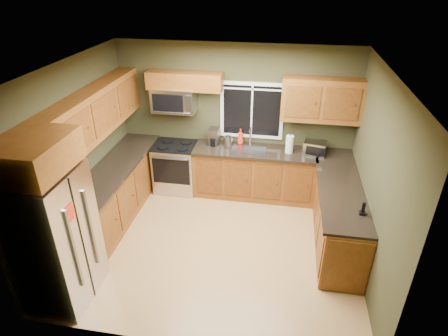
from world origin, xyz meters
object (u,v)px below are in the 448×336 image
(paper_towel_roll, at_px, (289,144))
(kettle, at_px, (228,141))
(microwave, at_px, (174,100))
(cordless_phone, at_px, (363,211))
(soap_bottle_c, at_px, (229,138))
(refrigerator, at_px, (55,239))
(coffee_maker, at_px, (214,137))
(toaster_oven, at_px, (315,148))
(range, at_px, (176,167))
(soap_bottle_a, at_px, (240,136))

(paper_towel_roll, bearing_deg, kettle, 178.41)
(microwave, distance_m, cordless_phone, 3.61)
(microwave, bearing_deg, soap_bottle_c, 4.19)
(refrigerator, relative_size, microwave, 2.37)
(coffee_maker, bearing_deg, paper_towel_roll, -4.68)
(microwave, height_order, kettle, microwave)
(coffee_maker, distance_m, paper_towel_roll, 1.35)
(microwave, relative_size, kettle, 3.05)
(paper_towel_roll, bearing_deg, cordless_phone, -59.71)
(kettle, xyz_separation_m, soap_bottle_c, (-0.01, 0.17, -0.02))
(microwave, xyz_separation_m, kettle, (0.97, -0.10, -0.68))
(toaster_oven, distance_m, cordless_phone, 1.79)
(refrigerator, height_order, kettle, refrigerator)
(microwave, relative_size, coffee_maker, 2.53)
(range, bearing_deg, coffee_maker, 9.34)
(refrigerator, bearing_deg, range, 76.03)
(cordless_phone, bearing_deg, coffee_maker, 142.41)
(range, bearing_deg, kettle, 2.11)
(toaster_oven, bearing_deg, microwave, 177.42)
(paper_towel_roll, xyz_separation_m, cordless_phone, (0.98, -1.68, -0.10))
(soap_bottle_c, bearing_deg, kettle, -85.15)
(soap_bottle_a, bearing_deg, coffee_maker, -166.19)
(toaster_oven, distance_m, soap_bottle_c, 1.54)
(microwave, relative_size, cordless_phone, 4.30)
(cordless_phone, bearing_deg, range, 151.06)
(paper_towel_roll, distance_m, cordless_phone, 1.95)
(toaster_oven, bearing_deg, range, -179.44)
(microwave, xyz_separation_m, paper_towel_roll, (2.05, -0.13, -0.63))
(range, height_order, microwave, microwave)
(toaster_oven, distance_m, paper_towel_roll, 0.43)
(coffee_maker, bearing_deg, cordless_phone, -37.59)
(microwave, distance_m, soap_bottle_a, 1.34)
(toaster_oven, height_order, soap_bottle_a, soap_bottle_a)
(microwave, height_order, soap_bottle_a, microwave)
(cordless_phone, bearing_deg, soap_bottle_a, 134.31)
(refrigerator, bearing_deg, toaster_oven, 41.40)
(range, bearing_deg, refrigerator, -103.97)
(toaster_oven, xyz_separation_m, soap_bottle_c, (-1.52, 0.18, -0.02))
(refrigerator, height_order, soap_bottle_c, refrigerator)
(toaster_oven, height_order, cordless_phone, toaster_oven)
(kettle, bearing_deg, paper_towel_roll, -1.59)
(refrigerator, relative_size, paper_towel_roll, 5.23)
(range, relative_size, soap_bottle_c, 4.98)
(microwave, bearing_deg, cordless_phone, -30.87)
(paper_towel_roll, relative_size, soap_bottle_c, 1.83)
(range, bearing_deg, toaster_oven, 0.56)
(toaster_oven, relative_size, cordless_phone, 2.33)
(range, xyz_separation_m, kettle, (0.97, 0.04, 0.59))
(toaster_oven, relative_size, soap_bottle_a, 1.46)
(coffee_maker, relative_size, paper_towel_roll, 0.87)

